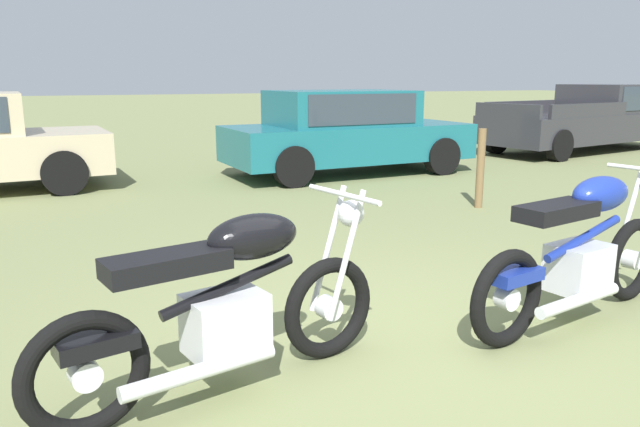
{
  "coord_description": "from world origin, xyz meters",
  "views": [
    {
      "loc": [
        -2.03,
        -2.79,
        1.64
      ],
      "look_at": [
        -0.07,
        1.37,
        0.6
      ],
      "focal_mm": 33.87,
      "sensor_mm": 36.0,
      "label": 1
    }
  ],
  "objects_px": {
    "motorcycle_blue": "(581,251)",
    "fence_post_wooden": "(480,169)",
    "car_teal": "(345,128)",
    "pickup_truck_charcoal": "(588,118)",
    "motorcycle_black": "(226,305)"
  },
  "relations": [
    {
      "from": "motorcycle_blue",
      "to": "car_teal",
      "type": "distance_m",
      "value": 6.63
    },
    {
      "from": "motorcycle_black",
      "to": "pickup_truck_charcoal",
      "type": "height_order",
      "value": "pickup_truck_charcoal"
    },
    {
      "from": "motorcycle_black",
      "to": "pickup_truck_charcoal",
      "type": "bearing_deg",
      "value": 22.79
    },
    {
      "from": "motorcycle_blue",
      "to": "pickup_truck_charcoal",
      "type": "height_order",
      "value": "pickup_truck_charcoal"
    },
    {
      "from": "car_teal",
      "to": "pickup_truck_charcoal",
      "type": "relative_size",
      "value": 0.79
    },
    {
      "from": "motorcycle_blue",
      "to": "fence_post_wooden",
      "type": "bearing_deg",
      "value": 51.14
    },
    {
      "from": "pickup_truck_charcoal",
      "to": "car_teal",
      "type": "bearing_deg",
      "value": 177.87
    },
    {
      "from": "motorcycle_blue",
      "to": "fence_post_wooden",
      "type": "distance_m",
      "value": 3.72
    },
    {
      "from": "motorcycle_black",
      "to": "car_teal",
      "type": "height_order",
      "value": "car_teal"
    },
    {
      "from": "car_teal",
      "to": "motorcycle_blue",
      "type": "bearing_deg",
      "value": -104.7
    },
    {
      "from": "car_teal",
      "to": "pickup_truck_charcoal",
      "type": "xyz_separation_m",
      "value": [
        6.62,
        0.73,
        -0.05
      ]
    },
    {
      "from": "motorcycle_blue",
      "to": "fence_post_wooden",
      "type": "height_order",
      "value": "motorcycle_blue"
    },
    {
      "from": "motorcycle_black",
      "to": "fence_post_wooden",
      "type": "xyz_separation_m",
      "value": [
        4.28,
        3.15,
        0.03
      ]
    },
    {
      "from": "motorcycle_black",
      "to": "car_teal",
      "type": "relative_size",
      "value": 0.47
    },
    {
      "from": "motorcycle_blue",
      "to": "fence_post_wooden",
      "type": "xyz_separation_m",
      "value": [
        1.83,
        3.24,
        0.02
      ]
    }
  ]
}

